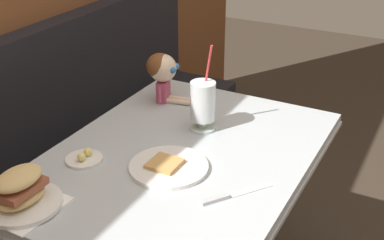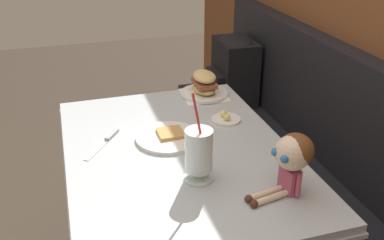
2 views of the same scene
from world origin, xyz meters
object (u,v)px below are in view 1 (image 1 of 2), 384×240
at_px(milkshake_glass, 203,104).
at_px(seated_doll, 163,71).
at_px(toast_plate, 168,167).
at_px(butter_saucer, 84,158).
at_px(butter_knife, 225,197).
at_px(sandwich_plate, 21,193).

bearing_deg(milkshake_glass, seated_doll, 59.92).
xyz_separation_m(toast_plate, seated_doll, (0.44, 0.28, 0.12)).
height_order(milkshake_glass, butter_saucer, milkshake_glass).
bearing_deg(butter_saucer, butter_knife, -87.19).
relative_size(sandwich_plate, butter_saucer, 1.83).
relative_size(milkshake_glass, butter_knife, 1.56).
bearing_deg(sandwich_plate, butter_knife, -58.22).
bearing_deg(toast_plate, butter_saucer, 107.47).
distance_m(toast_plate, seated_doll, 0.53).
height_order(butter_knife, seated_doll, seated_doll).
bearing_deg(butter_knife, butter_saucer, 92.81).
bearing_deg(sandwich_plate, butter_saucer, 0.67).
bearing_deg(sandwich_plate, toast_plate, -35.97).
bearing_deg(butter_saucer, seated_doll, 1.24).
distance_m(toast_plate, butter_knife, 0.23).
xyz_separation_m(milkshake_glass, butter_knife, (-0.35, -0.25, -0.10)).
height_order(toast_plate, sandwich_plate, sandwich_plate).
xyz_separation_m(toast_plate, butter_saucer, (-0.08, 0.26, 0.00)).
relative_size(butter_saucer, seated_doll, 0.53).
bearing_deg(milkshake_glass, toast_plate, -174.78).
xyz_separation_m(sandwich_plate, butter_knife, (0.30, -0.48, -0.04)).
bearing_deg(seated_doll, butter_saucer, -178.76).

